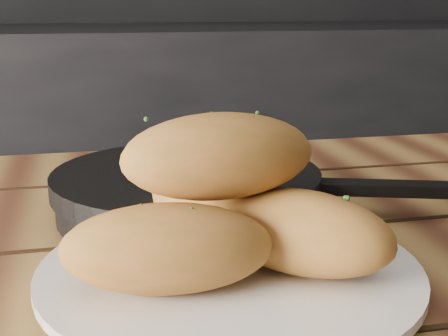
# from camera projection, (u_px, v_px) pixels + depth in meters

# --- Properties ---
(counter) EXTENTS (2.80, 0.60, 0.90)m
(counter) POSITION_uv_depth(u_px,v_px,m) (118.00, 199.00, 1.67)
(counter) COLOR black
(counter) RESTS_ON ground
(plate) EXTENTS (0.30, 0.30, 0.02)m
(plate) POSITION_uv_depth(u_px,v_px,m) (230.00, 275.00, 0.48)
(plate) COLOR white
(plate) RESTS_ON table
(bread_rolls) EXTENTS (0.25, 0.23, 0.12)m
(bread_rolls) POSITION_uv_depth(u_px,v_px,m) (224.00, 210.00, 0.46)
(bread_rolls) COLOR #B46B32
(bread_rolls) RESTS_ON plate
(skillet) EXTENTS (0.40, 0.28, 0.05)m
(skillet) POSITION_uv_depth(u_px,v_px,m) (189.00, 191.00, 0.65)
(skillet) COLOR black
(skillet) RESTS_ON table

